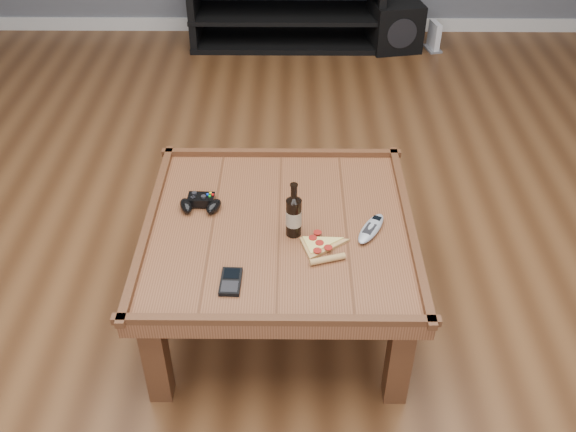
{
  "coord_description": "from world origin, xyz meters",
  "views": [
    {
      "loc": [
        0.05,
        -1.86,
        1.95
      ],
      "look_at": [
        0.03,
        -0.03,
        0.52
      ],
      "focal_mm": 40.0,
      "sensor_mm": 36.0,
      "label": 1
    }
  ],
  "objects_px": {
    "beer_bottle": "(294,214)",
    "subwoofer": "(395,25)",
    "media_console": "(287,11)",
    "smartphone": "(231,282)",
    "remote_control": "(371,228)",
    "game_controller": "(200,203)",
    "coffee_table": "(279,238)",
    "pizza_slice": "(321,247)",
    "game_console": "(434,37)"
  },
  "relations": [
    {
      "from": "coffee_table",
      "to": "subwoofer",
      "type": "height_order",
      "value": "coffee_table"
    },
    {
      "from": "media_console",
      "to": "beer_bottle",
      "type": "relative_size",
      "value": 6.33
    },
    {
      "from": "beer_bottle",
      "to": "subwoofer",
      "type": "distance_m",
      "value": 2.85
    },
    {
      "from": "pizza_slice",
      "to": "remote_control",
      "type": "distance_m",
      "value": 0.21
    },
    {
      "from": "media_console",
      "to": "subwoofer",
      "type": "relative_size",
      "value": 3.49
    },
    {
      "from": "coffee_table",
      "to": "beer_bottle",
      "type": "height_order",
      "value": "beer_bottle"
    },
    {
      "from": "coffee_table",
      "to": "smartphone",
      "type": "distance_m",
      "value": 0.35
    },
    {
      "from": "remote_control",
      "to": "game_console",
      "type": "relative_size",
      "value": 0.96
    },
    {
      "from": "pizza_slice",
      "to": "remote_control",
      "type": "relative_size",
      "value": 1.31
    },
    {
      "from": "coffee_table",
      "to": "pizza_slice",
      "type": "height_order",
      "value": "coffee_table"
    },
    {
      "from": "subwoofer",
      "to": "game_console",
      "type": "relative_size",
      "value": 1.95
    },
    {
      "from": "beer_bottle",
      "to": "remote_control",
      "type": "relative_size",
      "value": 1.11
    },
    {
      "from": "smartphone",
      "to": "media_console",
      "type": "bearing_deg",
      "value": 89.01
    },
    {
      "from": "beer_bottle",
      "to": "subwoofer",
      "type": "height_order",
      "value": "beer_bottle"
    },
    {
      "from": "media_console",
      "to": "game_controller",
      "type": "height_order",
      "value": "same"
    },
    {
      "from": "media_console",
      "to": "smartphone",
      "type": "bearing_deg",
      "value": -92.92
    },
    {
      "from": "coffee_table",
      "to": "pizza_slice",
      "type": "bearing_deg",
      "value": -40.63
    },
    {
      "from": "subwoofer",
      "to": "game_console",
      "type": "xyz_separation_m",
      "value": [
        0.29,
        -0.04,
        -0.08
      ]
    },
    {
      "from": "media_console",
      "to": "subwoofer",
      "type": "distance_m",
      "value": 0.79
    },
    {
      "from": "game_controller",
      "to": "smartphone",
      "type": "height_order",
      "value": "game_controller"
    },
    {
      "from": "remote_control",
      "to": "smartphone",
      "type": "bearing_deg",
      "value": -122.59
    },
    {
      "from": "beer_bottle",
      "to": "pizza_slice",
      "type": "xyz_separation_m",
      "value": [
        0.1,
        -0.08,
        -0.08
      ]
    },
    {
      "from": "pizza_slice",
      "to": "subwoofer",
      "type": "distance_m",
      "value": 2.9
    },
    {
      "from": "game_controller",
      "to": "pizza_slice",
      "type": "bearing_deg",
      "value": -25.43
    },
    {
      "from": "game_controller",
      "to": "coffee_table",
      "type": "bearing_deg",
      "value": -17.35
    },
    {
      "from": "smartphone",
      "to": "subwoofer",
      "type": "bearing_deg",
      "value": 74.43
    },
    {
      "from": "smartphone",
      "to": "remote_control",
      "type": "height_order",
      "value": "remote_control"
    },
    {
      "from": "beer_bottle",
      "to": "subwoofer",
      "type": "bearing_deg",
      "value": 74.95
    },
    {
      "from": "media_console",
      "to": "remote_control",
      "type": "xyz_separation_m",
      "value": [
        0.34,
        -2.78,
        0.22
      ]
    },
    {
      "from": "game_controller",
      "to": "media_console",
      "type": "bearing_deg",
      "value": 85.4
    },
    {
      "from": "remote_control",
      "to": "media_console",
      "type": "bearing_deg",
      "value": 125.04
    },
    {
      "from": "subwoofer",
      "to": "game_console",
      "type": "bearing_deg",
      "value": -19.34
    },
    {
      "from": "coffee_table",
      "to": "game_controller",
      "type": "relative_size",
      "value": 5.72
    },
    {
      "from": "beer_bottle",
      "to": "smartphone",
      "type": "relative_size",
      "value": 1.71
    },
    {
      "from": "subwoofer",
      "to": "smartphone",
      "type": "bearing_deg",
      "value": -118.37
    },
    {
      "from": "game_console",
      "to": "coffee_table",
      "type": "bearing_deg",
      "value": -125.2
    },
    {
      "from": "media_console",
      "to": "smartphone",
      "type": "height_order",
      "value": "media_console"
    },
    {
      "from": "pizza_slice",
      "to": "game_console",
      "type": "xyz_separation_m",
      "value": [
        0.93,
        2.77,
        -0.36
      ]
    },
    {
      "from": "game_controller",
      "to": "game_console",
      "type": "bearing_deg",
      "value": 63.35
    },
    {
      "from": "coffee_table",
      "to": "media_console",
      "type": "bearing_deg",
      "value": 90.0
    },
    {
      "from": "game_console",
      "to": "beer_bottle",
      "type": "bearing_deg",
      "value": -123.86
    },
    {
      "from": "subwoofer",
      "to": "remote_control",
      "type": "bearing_deg",
      "value": -110.26
    },
    {
      "from": "smartphone",
      "to": "remote_control",
      "type": "relative_size",
      "value": 0.65
    },
    {
      "from": "smartphone",
      "to": "game_console",
      "type": "bearing_deg",
      "value": 69.22
    },
    {
      "from": "media_console",
      "to": "game_controller",
      "type": "relative_size",
      "value": 7.77
    },
    {
      "from": "beer_bottle",
      "to": "remote_control",
      "type": "xyz_separation_m",
      "value": [
        0.28,
        0.01,
        -0.07
      ]
    },
    {
      "from": "smartphone",
      "to": "coffee_table",
      "type": "bearing_deg",
      "value": 65.18
    },
    {
      "from": "coffee_table",
      "to": "game_console",
      "type": "distance_m",
      "value": 2.87
    },
    {
      "from": "coffee_table",
      "to": "smartphone",
      "type": "relative_size",
      "value": 7.95
    },
    {
      "from": "media_console",
      "to": "smartphone",
      "type": "distance_m",
      "value": 3.07
    }
  ]
}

